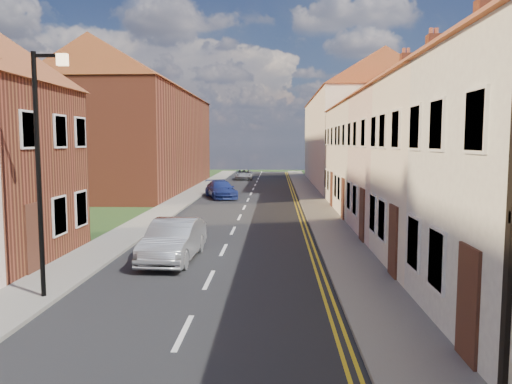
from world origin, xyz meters
TOP-DOWN VIEW (x-y plane):
  - road at (0.00, 30.00)m, footprint 7.00×90.00m
  - pavement_left at (-4.40, 30.00)m, footprint 1.80×90.00m
  - pavement_right at (4.40, 30.00)m, footprint 1.80×90.00m
  - cottage_r_pink at (9.30, 28.90)m, footprint 8.30×6.00m
  - cottage_r_white_far at (9.30, 34.30)m, footprint 8.30×5.20m
  - cottage_r_cream_far at (9.30, 39.70)m, footprint 8.30×6.00m
  - block_right_far at (9.30, 55.00)m, footprint 8.30×24.20m
  - block_left_far at (-9.30, 50.00)m, footprint 8.30×24.20m
  - lamppost at (-3.81, 20.00)m, footprint 0.88×0.15m
  - car_mid at (-1.50, 24.34)m, footprint 1.65×4.26m
  - car_far at (-1.98, 43.09)m, footprint 2.97×4.56m
  - car_distant at (-1.50, 60.84)m, footprint 1.91×3.97m

SIDE VIEW (x-z plane):
  - road at x=0.00m, z-range 0.00..0.02m
  - pavement_left at x=-4.40m, z-range 0.00..0.12m
  - pavement_right at x=4.40m, z-range 0.00..0.12m
  - car_distant at x=-1.50m, z-range 0.00..1.09m
  - car_far at x=-1.98m, z-range 0.00..1.23m
  - car_mid at x=-1.50m, z-range 0.00..1.38m
  - lamppost at x=-3.81m, z-range 0.54..6.54m
  - cottage_r_pink at x=9.30m, z-range -0.03..8.97m
  - cottage_r_cream_far at x=9.30m, z-range -0.03..8.97m
  - cottage_r_white_far at x=9.30m, z-range -0.02..8.98m
  - block_right_far at x=9.30m, z-range 0.04..10.54m
  - block_left_far at x=-9.30m, z-range 0.04..10.54m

